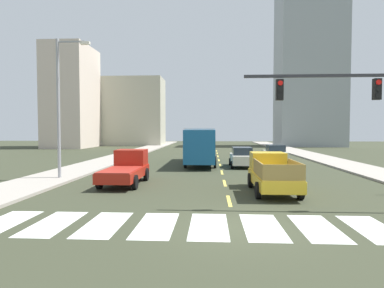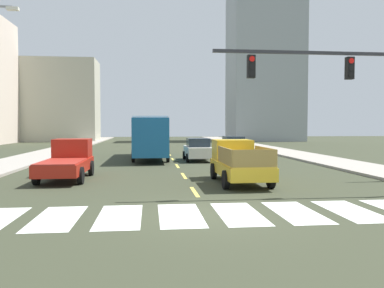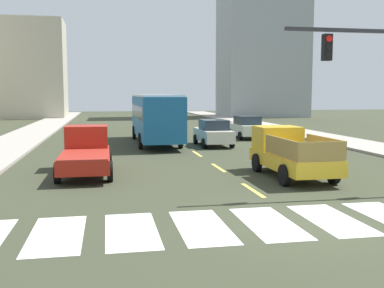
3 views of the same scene
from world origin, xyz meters
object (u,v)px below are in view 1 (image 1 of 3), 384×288
Objects in this scene: city_bus at (201,143)px; sedan_near_right at (242,157)px; pickup_dark at (127,168)px; pickup_stakebed at (272,173)px; streetlight_left at (61,102)px; sedan_far at (275,153)px.

city_bus is 2.45× the size of sedan_near_right.
sedan_near_right is (3.56, -2.09, -1.09)m from city_bus.
sedan_near_right is at bearing 51.00° from pickup_dark.
pickup_stakebed and pickup_dark have the same top height.
pickup_stakebed is at bearing -73.55° from city_bus.
pickup_stakebed is 1.18× the size of sedan_near_right.
streetlight_left is (-12.25, -7.95, 4.11)m from sedan_near_right.
streetlight_left is (-12.79, 3.22, 4.03)m from pickup_stakebed.
streetlight_left is at bearing -131.57° from city_bus.
sedan_far is at bearing 51.39° from pickup_dark.
city_bus is 4.27m from sedan_near_right.
sedan_far is (7.27, 2.44, -1.09)m from city_bus.
city_bus is (4.17, 11.15, 1.03)m from pickup_dark.
city_bus is 13.62m from streetlight_left.
pickup_stakebed is 1.18× the size of sedan_far.
sedan_near_right is at bearing -31.17° from city_bus.
streetlight_left is (-8.69, -10.05, 3.02)m from city_bus.
pickup_stakebed is 8.53m from pickup_dark.
sedan_near_right is at bearing -131.93° from sedan_far.
streetlight_left reaches higher than pickup_stakebed.
pickup_stakebed reaches higher than sedan_near_right.
sedan_far is 1.00× the size of sedan_near_right.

